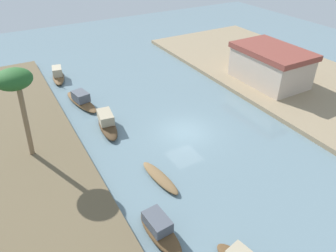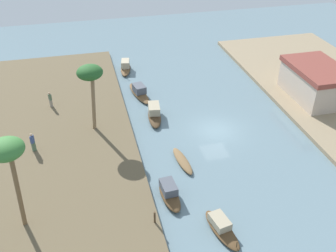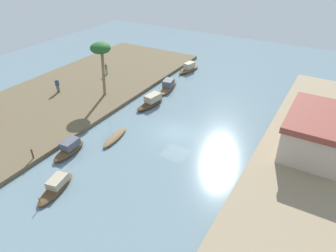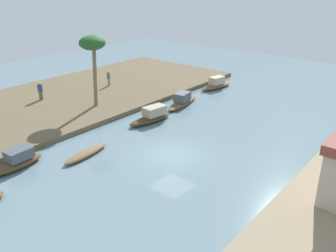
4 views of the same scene
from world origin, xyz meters
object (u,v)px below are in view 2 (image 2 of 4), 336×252
object	(u,v)px
sampan_with_red_awning	(139,92)
person_on_near_bank	(50,100)
sampan_open_hull	(169,193)
riverside_building	(316,82)
sampan_with_tall_canopy	(126,67)
person_by_mooring	(33,143)
mooring_post	(155,217)
palm_tree_left_near	(90,75)
sampan_downstream_large	(183,161)
sampan_upstream_small	(154,114)
sampan_foreground	(221,227)
palm_tree_left_far	(7,153)

from	to	relation	value
sampan_with_red_awning	person_on_near_bank	world-z (taller)	person_on_near_bank
sampan_open_hull	riverside_building	size ratio (longest dim) A/B	0.49
sampan_with_tall_canopy	person_by_mooring	world-z (taller)	person_by_mooring
sampan_open_hull	person_on_near_bank	xyz separation A→B (m)	(-15.39, -8.65, 0.69)
mooring_post	person_on_near_bank	bearing A→B (deg)	-158.62
palm_tree_left_near	riverside_building	bearing A→B (deg)	91.41
sampan_with_red_awning	riverside_building	size ratio (longest dim) A/B	0.71
sampan_downstream_large	sampan_with_tall_canopy	bearing A→B (deg)	179.37
sampan_downstream_large	sampan_upstream_small	bearing A→B (deg)	179.69
sampan_foreground	riverside_building	xyz separation A→B (m)	(-14.80, 15.92, 1.83)
sampan_foreground	mooring_post	xyz separation A→B (m)	(-1.43, -4.29, 0.53)
sampan_with_tall_canopy	person_on_near_bank	distance (m)	11.74
sampan_with_tall_canopy	riverside_building	xyz separation A→B (m)	(12.28, 18.41, 1.73)
palm_tree_left_far	person_by_mooring	bearing A→B (deg)	179.31
palm_tree_left_far	sampan_with_tall_canopy	bearing A→B (deg)	156.54
palm_tree_left_near	sampan_downstream_large	bearing A→B (deg)	45.42
sampan_downstream_large	riverside_building	size ratio (longest dim) A/B	0.51
person_on_near_bank	riverside_building	distance (m)	27.61
sampan_with_red_awning	riverside_building	distance (m)	18.82
sampan_foreground	riverside_building	world-z (taller)	riverside_building
sampan_with_red_awning	sampan_with_tall_canopy	bearing A→B (deg)	173.54
sampan_upstream_small	sampan_downstream_large	xyz separation A→B (m)	(7.56, 0.80, -0.30)
sampan_open_hull	palm_tree_left_near	distance (m)	12.46
person_by_mooring	mooring_post	world-z (taller)	person_by_mooring
person_on_near_bank	palm_tree_left_near	world-z (taller)	palm_tree_left_near
riverside_building	sampan_downstream_large	bearing A→B (deg)	-66.65
person_on_near_bank	sampan_downstream_large	bearing A→B (deg)	17.49
person_by_mooring	sampan_with_red_awning	bearing A→B (deg)	-37.58
sampan_downstream_large	riverside_building	world-z (taller)	riverside_building
person_by_mooring	palm_tree_left_far	distance (m)	9.99
sampan_downstream_large	palm_tree_left_far	size ratio (longest dim) A/B	0.56
sampan_foreground	person_by_mooring	bearing A→B (deg)	-144.72
sampan_upstream_small	palm_tree_left_far	world-z (taller)	palm_tree_left_far
sampan_with_red_awning	sampan_foreground	size ratio (longest dim) A/B	1.32
riverside_building	palm_tree_left_far	bearing A→B (deg)	-68.25
sampan_upstream_small	riverside_building	distance (m)	17.36
sampan_foreground	palm_tree_left_near	xyz separation A→B (m)	(-14.23, -7.16, 5.51)
riverside_building	person_by_mooring	bearing A→B (deg)	-84.13
sampan_foreground	sampan_upstream_small	bearing A→B (deg)	173.65
sampan_with_tall_canopy	person_by_mooring	size ratio (longest dim) A/B	2.57
sampan_downstream_large	riverside_building	distance (m)	18.04
sampan_foreground	person_on_near_bank	bearing A→B (deg)	-161.13
person_on_near_bank	person_by_mooring	distance (m)	7.54
sampan_upstream_small	mooring_post	distance (m)	14.17
person_by_mooring	palm_tree_left_far	xyz separation A→B (m)	(8.49, -0.10, 5.27)
sampan_with_red_awning	riverside_building	bearing A→B (deg)	62.09
sampan_open_hull	sampan_with_red_awning	bearing A→B (deg)	173.62
sampan_with_tall_canopy	person_on_near_bank	world-z (taller)	person_on_near_bank
sampan_open_hull	person_by_mooring	world-z (taller)	person_by_mooring
sampan_downstream_large	person_by_mooring	xyz separation A→B (m)	(-4.20, -12.10, 0.96)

